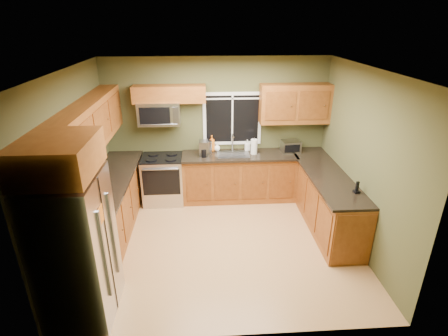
{
  "coord_description": "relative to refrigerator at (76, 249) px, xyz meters",
  "views": [
    {
      "loc": [
        -0.27,
        -4.68,
        3.32
      ],
      "look_at": [
        0.05,
        0.35,
        1.15
      ],
      "focal_mm": 28.0,
      "sensor_mm": 36.0,
      "label": 1
    }
  ],
  "objects": [
    {
      "name": "paper_towel_roll",
      "position": [
        2.43,
        2.79,
        0.18
      ],
      "size": [
        0.15,
        0.15,
        0.32
      ],
      "color": "white",
      "rests_on": "countertop_back"
    },
    {
      "name": "range",
      "position": [
        0.69,
        2.77,
        -0.43
      ],
      "size": [
        0.76,
        0.69,
        0.94
      ],
      "color": "#B7B7BC",
      "rests_on": "ground"
    },
    {
      "name": "ceiling",
      "position": [
        1.74,
        1.3,
        1.8
      ],
      "size": [
        4.2,
        4.2,
        0.0
      ],
      "primitive_type": "plane",
      "rotation": [
        3.14,
        0.0,
        0.0
      ],
      "color": "white",
      "rests_on": "back_wall"
    },
    {
      "name": "refrigerator",
      "position": [
        0.0,
        0.0,
        0.0
      ],
      "size": [
        0.74,
        0.9,
        1.8
      ],
      "color": "#B7B7BC",
      "rests_on": "ground"
    },
    {
      "name": "upper_cabinet_over_fridge",
      "position": [
        -0.0,
        0.0,
        1.13
      ],
      "size": [
        0.72,
        0.9,
        0.38
      ],
      "primitive_type": "cube",
      "color": "brown",
      "rests_on": "left_wall"
    },
    {
      "name": "upper_cabinets_left",
      "position": [
        -0.2,
        1.78,
        0.96
      ],
      "size": [
        0.33,
        2.65,
        0.72
      ],
      "primitive_type": "cube",
      "color": "brown",
      "rests_on": "left_wall"
    },
    {
      "name": "soap_bottle_a",
      "position": [
        1.64,
        3.0,
        0.2
      ],
      "size": [
        0.14,
        0.14,
        0.31
      ],
      "primitive_type": "imported",
      "rotation": [
        0.0,
        0.0,
        -0.16
      ],
      "color": "orange",
      "rests_on": "countertop_back"
    },
    {
      "name": "window",
      "position": [
        2.04,
        3.08,
        0.65
      ],
      "size": [
        1.12,
        0.03,
        1.02
      ],
      "color": "white",
      "rests_on": "back_wall"
    },
    {
      "name": "upper_cabinets_back_right",
      "position": [
        3.19,
        2.94,
        0.96
      ],
      "size": [
        1.3,
        0.33,
        0.72
      ],
      "primitive_type": "cube",
      "color": "brown",
      "rests_on": "back_wall"
    },
    {
      "name": "sink",
      "position": [
        2.04,
        2.79,
        0.05
      ],
      "size": [
        0.6,
        0.42,
        0.36
      ],
      "color": "slate",
      "rests_on": "countertop_back"
    },
    {
      "name": "countertop_peninsula",
      "position": [
        3.51,
        1.85,
        0.02
      ],
      "size": [
        0.65,
        2.5,
        0.04
      ],
      "primitive_type": "cube",
      "color": "black",
      "rests_on": "base_cabinets_peninsula"
    },
    {
      "name": "toaster_oven",
      "position": [
        3.15,
        2.86,
        0.15
      ],
      "size": [
        0.38,
        0.31,
        0.22
      ],
      "color": "#B7B7BC",
      "rests_on": "countertop_back"
    },
    {
      "name": "left_wall",
      "position": [
        -0.36,
        1.3,
        0.45
      ],
      "size": [
        0.0,
        3.6,
        3.6
      ],
      "primitive_type": "plane",
      "rotation": [
        1.57,
        0.0,
        1.57
      ],
      "color": "#494B29",
      "rests_on": "ground"
    },
    {
      "name": "soap_bottle_b",
      "position": [
        2.33,
        3.0,
        0.14
      ],
      "size": [
        0.1,
        0.1,
        0.21
      ],
      "primitive_type": "imported",
      "rotation": [
        0.0,
        0.0,
        0.08
      ],
      "color": "white",
      "rests_on": "countertop_back"
    },
    {
      "name": "back_wall",
      "position": [
        1.74,
        3.1,
        0.45
      ],
      "size": [
        4.2,
        0.0,
        4.2
      ],
      "primitive_type": "plane",
      "rotation": [
        1.57,
        0.0,
        0.0
      ],
      "color": "#494B29",
      "rests_on": "ground"
    },
    {
      "name": "base_cabinets_back",
      "position": [
        2.15,
        2.8,
        -0.45
      ],
      "size": [
        2.17,
        0.6,
        0.9
      ],
      "primitive_type": "cube",
      "color": "brown",
      "rests_on": "ground"
    },
    {
      "name": "base_cabinets_peninsula",
      "position": [
        3.54,
        1.84,
        -0.45
      ],
      "size": [
        0.6,
        2.52,
        0.9
      ],
      "color": "brown",
      "rests_on": "ground"
    },
    {
      "name": "floor",
      "position": [
        1.74,
        1.3,
        -0.9
      ],
      "size": [
        4.2,
        4.2,
        0.0
      ],
      "primitive_type": "plane",
      "color": "#B5834F",
      "rests_on": "ground"
    },
    {
      "name": "countertop_back",
      "position": [
        2.15,
        2.78,
        0.02
      ],
      "size": [
        2.17,
        0.65,
        0.04
      ],
      "primitive_type": "cube",
      "color": "black",
      "rests_on": "base_cabinets_back"
    },
    {
      "name": "right_wall",
      "position": [
        3.84,
        1.3,
        0.45
      ],
      "size": [
        0.0,
        3.6,
        3.6
      ],
      "primitive_type": "plane",
      "rotation": [
        1.57,
        0.0,
        -1.57
      ],
      "color": "#494B29",
      "rests_on": "ground"
    },
    {
      "name": "base_cabinets_left",
      "position": [
        -0.06,
        1.78,
        -0.45
      ],
      "size": [
        0.6,
        2.65,
        0.9
      ],
      "primitive_type": "cube",
      "color": "brown",
      "rests_on": "ground"
    },
    {
      "name": "upper_cabinets_back_left",
      "position": [
        0.89,
        2.94,
        1.17
      ],
      "size": [
        1.3,
        0.33,
        0.3
      ],
      "primitive_type": "cube",
      "color": "brown",
      "rests_on": "back_wall"
    },
    {
      "name": "microwave",
      "position": [
        0.69,
        2.91,
        0.83
      ],
      "size": [
        0.76,
        0.41,
        0.42
      ],
      "color": "#B7B7BC",
      "rests_on": "back_wall"
    },
    {
      "name": "cordless_phone",
      "position": [
        3.72,
        1.09,
        0.09
      ],
      "size": [
        0.09,
        0.09,
        0.18
      ],
      "color": "black",
      "rests_on": "countertop_peninsula"
    },
    {
      "name": "coffee_maker",
      "position": [
        1.48,
        2.75,
        0.17
      ],
      "size": [
        0.17,
        0.23,
        0.29
      ],
      "color": "slate",
      "rests_on": "countertop_back"
    },
    {
      "name": "countertop_left",
      "position": [
        -0.04,
        1.78,
        0.02
      ],
      "size": [
        0.65,
        2.65,
        0.04
      ],
      "primitive_type": "cube",
      "color": "black",
      "rests_on": "base_cabinets_left"
    },
    {
      "name": "front_wall",
      "position": [
        1.74,
        -0.5,
        0.45
      ],
      "size": [
        4.2,
        0.0,
        4.2
      ],
      "primitive_type": "plane",
      "rotation": [
        -1.57,
        0.0,
        0.0
      ],
      "color": "#494B29",
      "rests_on": "ground"
    },
    {
      "name": "kettle",
      "position": [
        1.56,
        2.89,
        0.18
      ],
      "size": [
        0.21,
        0.21,
        0.3
      ],
      "color": "#B7B7BC",
      "rests_on": "countertop_back"
    },
    {
      "name": "soap_bottle_c",
      "position": [
        1.74,
        3.0,
        0.12
      ],
      "size": [
        0.15,
        0.15,
        0.15
      ],
      "primitive_type": "imported",
      "rotation": [
        0.0,
        0.0,
        0.28
      ],
      "color": "white",
      "rests_on": "countertop_back"
    }
  ]
}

